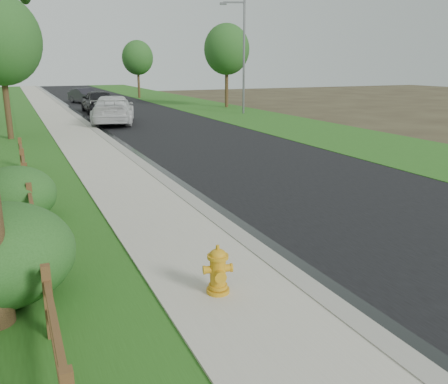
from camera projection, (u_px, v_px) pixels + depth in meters
name	position (u px, v px, depth m)	size (l,w,h in m)	color
road	(124.00, 110.00, 38.07)	(8.00, 90.00, 0.02)	black
curb	(70.00, 111.00, 36.40)	(0.40, 90.00, 0.12)	gray
wet_gutter	(75.00, 112.00, 36.55)	(0.50, 90.00, 0.00)	black
sidewalk	(52.00, 112.00, 35.89)	(2.20, 90.00, 0.10)	#ADA897
grass_strip	(25.00, 113.00, 35.14)	(1.60, 90.00, 0.06)	#255317
verge_far	(204.00, 107.00, 40.78)	(6.00, 90.00, 0.04)	#255317
ranch_fence	(34.00, 220.00, 9.49)	(0.12, 16.92, 1.10)	#4E371A
fire_hydrant	(218.00, 271.00, 7.50)	(0.53, 0.43, 0.81)	gold
white_suv	(113.00, 110.00, 29.13)	(2.41, 5.92, 1.72)	silver
dark_car_mid	(98.00, 101.00, 35.52)	(2.06, 5.12, 1.74)	black
dark_car_far	(85.00, 96.00, 43.78)	(1.46, 4.18, 1.38)	black
streetlight	(242.00, 51.00, 33.97)	(1.74, 0.84, 7.92)	slate
shrub_b	(0.00, 255.00, 7.30)	(2.28, 2.28, 1.60)	#224F1C
shrub_c	(15.00, 195.00, 11.06)	(1.87, 1.87, 1.35)	#224F1C
tree_mid_right	(227.00, 49.00, 38.90)	(3.75, 3.75, 6.80)	#312314
tree_far_right	(138.00, 58.00, 49.61)	(3.24, 3.24, 5.97)	#312314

